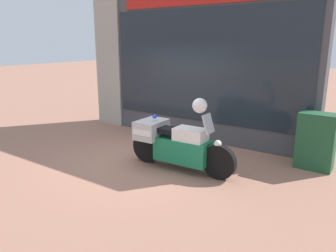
# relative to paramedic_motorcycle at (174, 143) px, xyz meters

# --- Properties ---
(ground_plane) EXTENTS (60.00, 60.00, 0.00)m
(ground_plane) POSITION_rel_paramedic_motorcycle_xyz_m (-0.93, 0.18, -0.54)
(ground_plane) COLOR #9E6B56
(shop_building) EXTENTS (6.52, 0.55, 3.76)m
(shop_building) POSITION_rel_paramedic_motorcycle_xyz_m (-1.37, 2.18, 1.35)
(shop_building) COLOR #424247
(shop_building) RESTS_ON ground
(window_display) EXTENTS (5.13, 0.30, 1.87)m
(window_display) POSITION_rel_paramedic_motorcycle_xyz_m (-0.54, 2.21, -0.09)
(window_display) COLOR slate
(window_display) RESTS_ON ground
(paramedic_motorcycle) EXTENTS (2.34, 0.71, 1.22)m
(paramedic_motorcycle) POSITION_rel_paramedic_motorcycle_xyz_m (0.00, 0.00, 0.00)
(paramedic_motorcycle) COLOR black
(paramedic_motorcycle) RESTS_ON ground
(utility_cabinet) EXTENTS (0.71, 0.43, 1.16)m
(utility_cabinet) POSITION_rel_paramedic_motorcycle_xyz_m (2.35, 1.62, 0.04)
(utility_cabinet) COLOR #1E4C2D
(utility_cabinet) RESTS_ON ground
(white_helmet) EXTENTS (0.28, 0.28, 0.28)m
(white_helmet) POSITION_rel_paramedic_motorcycle_xyz_m (0.56, 0.02, 0.82)
(white_helmet) COLOR white
(white_helmet) RESTS_ON paramedic_motorcycle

